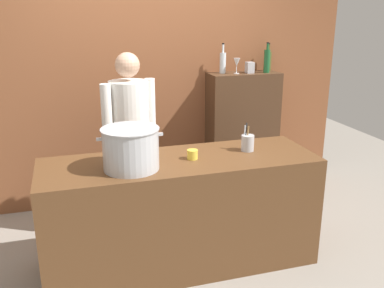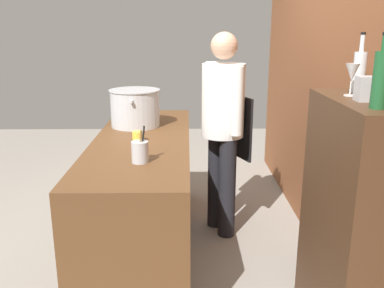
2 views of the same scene
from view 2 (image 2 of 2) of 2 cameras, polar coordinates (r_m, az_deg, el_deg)
name	(u,v)px [view 2 (image 2 of 2)]	position (r m, az deg, el deg)	size (l,w,h in m)	color
ground_plane	(146,246)	(3.45, -6.37, -13.78)	(8.00, 8.00, 0.00)	gray
brick_back_panel	(337,55)	(3.17, 19.30, 11.41)	(4.40, 0.10, 3.00)	brown
prep_counter	(144,194)	(3.25, -6.61, -6.85)	(2.13, 0.70, 0.90)	brown
bar_cabinet	(351,228)	(2.36, 20.98, -10.76)	(0.76, 0.32, 1.36)	#472D1C
chef	(223,121)	(3.36, 4.30, 3.20)	(0.49, 0.40, 1.66)	black
stockpot_large	(135,108)	(3.46, -7.80, 4.92)	(0.47, 0.42, 0.30)	#B7BABF
utensil_crock	(140,151)	(2.53, -7.13, -1.03)	(0.10, 0.10, 0.23)	#B7BABF
butter_jar	(138,136)	(3.01, -7.41, 1.07)	(0.08, 0.08, 0.07)	yellow
wine_bottle_clear	(359,71)	(2.37, 21.96, 9.32)	(0.07, 0.07, 0.31)	silver
wine_bottle_green	(380,79)	(1.91, 24.41, 8.14)	(0.06, 0.06, 0.31)	#1E592D
wine_glass_tall	(352,74)	(2.23, 21.09, 8.99)	(0.07, 0.07, 0.16)	silver
spice_tin_silver	(365,89)	(2.10, 22.66, 7.00)	(0.08, 0.08, 0.12)	#B2B2B7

